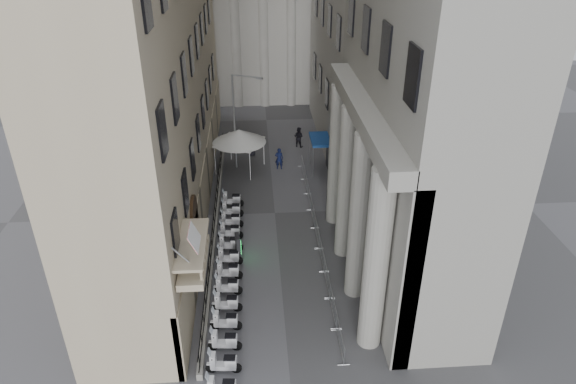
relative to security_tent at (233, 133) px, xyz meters
name	(u,v)px	position (x,y,z in m)	size (l,w,h in m)	color
iron_fence	(216,224)	(-1.20, -9.45, -3.07)	(0.30, 28.00, 1.40)	black
blue_awning	(319,170)	(7.25, -1.45, -3.07)	(1.60, 3.00, 3.00)	navy
flag	(208,364)	(-0.90, -22.45, -3.07)	(1.00, 1.40, 8.20)	#9E0C11
scooter_1	(224,372)	(-0.05, -23.00, -3.07)	(0.56, 1.40, 1.50)	white
scooter_2	(226,350)	(-0.05, -21.55, -3.07)	(0.56, 1.40, 1.50)	white
scooter_3	(227,329)	(-0.05, -20.10, -3.07)	(0.56, 1.40, 1.50)	white
scooter_4	(227,311)	(-0.05, -18.65, -3.07)	(0.56, 1.40, 1.50)	white
scooter_5	(228,294)	(-0.05, -17.20, -3.07)	(0.56, 1.40, 1.50)	white
scooter_6	(229,278)	(-0.05, -15.75, -3.07)	(0.56, 1.40, 1.50)	white
scooter_7	(230,264)	(-0.05, -14.30, -3.07)	(0.56, 1.40, 1.50)	white
scooter_8	(230,251)	(-0.05, -12.86, -3.07)	(0.56, 1.40, 1.50)	white
scooter_9	(231,238)	(-0.05, -11.41, -3.07)	(0.56, 1.40, 1.50)	white
scooter_10	(232,227)	(-0.05, -9.96, -3.07)	(0.56, 1.40, 1.50)	white
scooter_11	(232,216)	(-0.05, -8.51, -3.07)	(0.56, 1.40, 1.50)	white
scooter_12	(233,206)	(-0.05, -7.06, -3.07)	(0.56, 1.40, 1.50)	white
barrier_0	(340,347)	(5.81, -21.77, -3.07)	(0.60, 2.40, 1.10)	#AFB2B7
barrier_1	(333,314)	(5.81, -19.27, -3.07)	(0.60, 2.40, 1.10)	#AFB2B7
barrier_2	(327,285)	(5.81, -16.77, -3.07)	(0.60, 2.40, 1.10)	#AFB2B7
barrier_3	(321,260)	(5.81, -14.27, -3.07)	(0.60, 2.40, 1.10)	#AFB2B7
barrier_4	(317,238)	(5.81, -11.77, -3.07)	(0.60, 2.40, 1.10)	#AFB2B7
barrier_5	(313,219)	(5.81, -9.27, -3.07)	(0.60, 2.40, 1.10)	#AFB2B7
barrier_6	(309,202)	(5.81, -6.77, -3.07)	(0.60, 2.40, 1.10)	#AFB2B7
barrier_7	(306,186)	(5.81, -4.27, -3.07)	(0.60, 2.40, 1.10)	#AFB2B7
barrier_8	(303,173)	(5.81, -1.77, -3.07)	(0.60, 2.40, 1.10)	#AFB2B7
security_tent	(233,133)	(0.00, 0.00, 0.00)	(4.52, 4.52, 3.67)	white
street_lamp	(238,114)	(0.45, -0.44, 1.85)	(2.53, 1.19, 8.25)	#979AA0
info_kiosk	(238,248)	(0.53, -13.87, -2.13)	(0.40, 0.90, 1.85)	black
pedestrian_a	(279,159)	(3.83, -0.87, -2.10)	(0.70, 0.46, 1.93)	#0D1334
pedestrian_b	(299,137)	(5.91, 3.78, -2.10)	(0.94, 0.73, 1.93)	black
pedestrian_c	(251,146)	(1.48, 2.09, -2.17)	(0.88, 0.57, 1.80)	black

